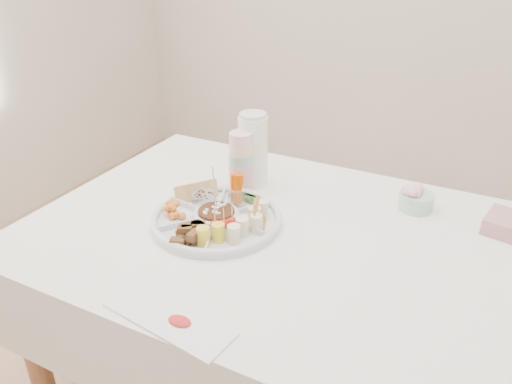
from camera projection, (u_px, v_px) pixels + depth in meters
The scene contains 13 objects.
dining_table at pixel (287, 334), 1.60m from camera, with size 1.52×1.02×0.76m, color white.
party_tray at pixel (216, 217), 1.47m from camera, with size 0.38×0.38×0.04m, color silver.
bean_dip at pixel (216, 215), 1.47m from camera, with size 0.11×0.11×0.04m, color black.
tortillas at pixel (260, 212), 1.45m from camera, with size 0.09×0.09×0.06m, color olive, non-canonical shape.
carrot_cucumber at pixel (242, 188), 1.55m from camera, with size 0.11×0.11×0.10m, color #DF5502, non-canonical shape.
pita_raisins at pixel (202, 192), 1.57m from camera, with size 0.11×0.11×0.06m, color tan, non-canonical shape.
cherries at pixel (173, 211), 1.48m from camera, with size 0.10×0.10×0.04m, color #FFA944, non-canonical shape.
granola_chunks at pixel (186, 232), 1.37m from camera, with size 0.10×0.10×0.05m, color brown, non-canonical shape.
banana_tomato at pixel (233, 227), 1.35m from camera, with size 0.12×0.12×0.10m, color #FFF468, non-canonical shape.
cup_stack at pixel (241, 160), 1.62m from camera, with size 0.08×0.08×0.23m, color silver.
thermos at pixel (253, 149), 1.66m from camera, with size 0.10×0.10×0.26m, color white.
flower_bowl at pixel (417, 198), 1.54m from camera, with size 0.11×0.11×0.08m, color #A6CFB5.
placemat at pixel (169, 319), 1.11m from camera, with size 0.32×0.11×0.01m, color white.
Camera 1 is at (0.46, -1.12, 1.53)m, focal length 35.00 mm.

